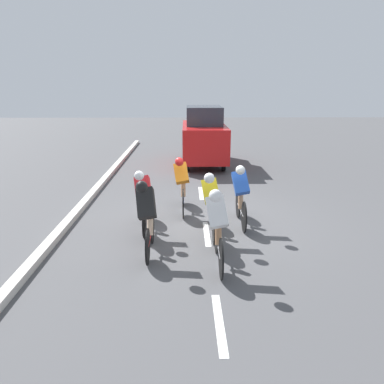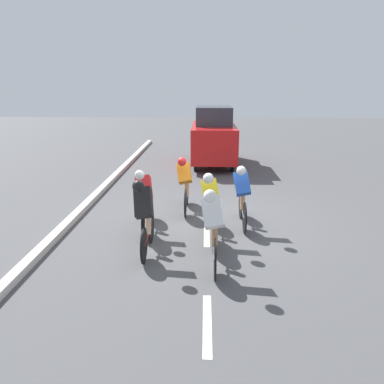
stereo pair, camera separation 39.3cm
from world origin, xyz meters
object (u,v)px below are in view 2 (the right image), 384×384
cyclist_black (145,214)px  cyclist_blue (242,194)px  cyclist_yellow (211,203)px  cyclist_red (145,198)px  cyclist_white (213,226)px  cyclist_orange (185,183)px  support_car (214,136)px

cyclist_black → cyclist_blue: 2.50m
cyclist_yellow → cyclist_red: bearing=-13.3°
cyclist_black → cyclist_blue: cyclist_black is taller
cyclist_red → cyclist_white: bearing=130.0°
cyclist_yellow → cyclist_orange: size_ratio=0.98×
cyclist_blue → cyclist_white: bearing=71.2°
cyclist_yellow → support_car: 7.66m
cyclist_blue → cyclist_red: 2.18m
cyclist_yellow → cyclist_red: 1.48m
cyclist_red → cyclist_yellow: bearing=166.7°
cyclist_red → cyclist_blue: bearing=-172.1°
cyclist_orange → cyclist_red: size_ratio=1.06×
cyclist_black → cyclist_white: bearing=158.4°
cyclist_black → cyclist_red: 1.25m
cyclist_white → cyclist_blue: size_ratio=1.04×
cyclist_red → support_car: (-1.64, -7.31, 0.41)m
cyclist_yellow → support_car: support_car is taller
cyclist_white → cyclist_blue: bearing=-108.8°
cyclist_black → cyclist_red: bearing=-81.3°
cyclist_yellow → cyclist_white: (-0.02, 1.40, 0.03)m
cyclist_black → support_car: bearing=-99.7°
cyclist_orange → cyclist_red: bearing=56.9°
cyclist_blue → cyclist_red: cyclist_blue is taller
cyclist_red → support_car: 7.50m
cyclist_white → cyclist_red: (1.46, -1.74, -0.04)m
cyclist_white → cyclist_red: size_ratio=1.07×
cyclist_yellow → cyclist_black: bearing=35.6°
support_car → cyclist_red: bearing=77.3°
cyclist_black → cyclist_orange: size_ratio=0.95×
cyclist_white → cyclist_orange: 3.06m
cyclist_white → support_car: 9.06m
cyclist_yellow → cyclist_white: cyclist_white is taller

